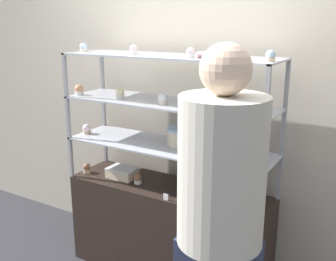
{
  "coord_description": "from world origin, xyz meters",
  "views": [
    {
      "loc": [
        1.32,
        -2.24,
        1.84
      ],
      "look_at": [
        0.0,
        0.0,
        1.12
      ],
      "focal_mm": 42.0,
      "sensor_mm": 36.0,
      "label": 1
    }
  ],
  "objects": [
    {
      "name": "display_riser_middle",
      "position": [
        0.0,
        0.0,
        1.3
      ],
      "size": [
        1.49,
        0.43,
        0.31
      ],
      "color": "#99999E",
      "rests_on": "display_riser_lower"
    },
    {
      "name": "sheet_cake_frosted",
      "position": [
        -0.39,
        -0.02,
        0.74
      ],
      "size": [
        0.22,
        0.15,
        0.07
      ],
      "color": "beige",
      "rests_on": "display_base"
    },
    {
      "name": "display_riser_lower",
      "position": [
        0.0,
        0.0,
        0.99
      ],
      "size": [
        1.49,
        0.43,
        0.31
      ],
      "color": "#99999E",
      "rests_on": "display_base"
    },
    {
      "name": "cupcake_14",
      "position": [
        0.7,
        -0.08,
        1.66
      ],
      "size": [
        0.05,
        0.05,
        0.06
      ],
      "color": "#CCB28C",
      "rests_on": "display_riser_upper"
    },
    {
      "name": "cupcake_0",
      "position": [
        -0.69,
        -0.09,
        0.74
      ],
      "size": [
        0.06,
        0.06,
        0.08
      ],
      "color": "#CCB28C",
      "rests_on": "display_base"
    },
    {
      "name": "cupcake_11",
      "position": [
        -0.67,
        -0.06,
        1.66
      ],
      "size": [
        0.05,
        0.05,
        0.06
      ],
      "color": "beige",
      "rests_on": "display_riser_upper"
    },
    {
      "name": "cupcake_2",
      "position": [
        0.24,
        -0.07,
        0.74
      ],
      "size": [
        0.06,
        0.06,
        0.08
      ],
      "color": "#CCB28C",
      "rests_on": "display_base"
    },
    {
      "name": "layer_cake_centerpiece",
      "position": [
        0.08,
        0.04,
        1.07
      ],
      "size": [
        0.19,
        0.19,
        0.13
      ],
      "color": "beige",
      "rests_on": "display_riser_lower"
    },
    {
      "name": "cupcake_1",
      "position": [
        -0.22,
        -0.06,
        0.74
      ],
      "size": [
        0.06,
        0.06,
        0.08
      ],
      "color": "white",
      "rests_on": "display_base"
    },
    {
      "name": "back_wall",
      "position": [
        0.0,
        0.36,
        1.3
      ],
      "size": [
        8.0,
        0.05,
        2.6
      ],
      "color": "beige",
      "rests_on": "ground_plane"
    },
    {
      "name": "cupcake_8",
      "position": [
        0.01,
        -0.09,
        1.35
      ],
      "size": [
        0.06,
        0.06,
        0.08
      ],
      "color": "beige",
      "rests_on": "display_riser_middle"
    },
    {
      "name": "cupcake_12",
      "position": [
        -0.22,
        -0.07,
        1.66
      ],
      "size": [
        0.05,
        0.05,
        0.06
      ],
      "color": "white",
      "rests_on": "display_riser_upper"
    },
    {
      "name": "customer_figure",
      "position": [
        0.68,
        -0.66,
        0.94
      ],
      "size": [
        0.41,
        0.41,
        1.76
      ],
      "color": "#282D47",
      "rests_on": "ground_plane"
    },
    {
      "name": "donut_glazed",
      "position": [
        0.28,
        -0.01,
        1.64
      ],
      "size": [
        0.13,
        0.13,
        0.03
      ],
      "color": "#EFB2BC",
      "rests_on": "display_riser_upper"
    },
    {
      "name": "price_tag_2",
      "position": [
        0.32,
        -0.19,
        1.34
      ],
      "size": [
        0.04,
        0.0,
        0.04
      ],
      "color": "white",
      "rests_on": "display_riser_middle"
    },
    {
      "name": "display_base",
      "position": [
        0.0,
        0.0,
        0.35
      ],
      "size": [
        1.49,
        0.43,
        0.7
      ],
      "color": "black",
      "rests_on": "ground_plane"
    },
    {
      "name": "price_tag_1",
      "position": [
        0.38,
        -0.19,
        1.03
      ],
      "size": [
        0.04,
        0.0,
        0.04
      ],
      "color": "white",
      "rests_on": "display_riser_lower"
    },
    {
      "name": "cupcake_7",
      "position": [
        -0.35,
        -0.06,
        1.35
      ],
      "size": [
        0.06,
        0.06,
        0.08
      ],
      "color": "white",
      "rests_on": "display_riser_middle"
    },
    {
      "name": "display_riser_upper",
      "position": [
        0.0,
        0.0,
        1.61
      ],
      "size": [
        1.49,
        0.43,
        0.31
      ],
      "color": "#99999E",
      "rests_on": "display_riser_middle"
    },
    {
      "name": "cupcake_5",
      "position": [
        0.68,
        -0.05,
        1.04
      ],
      "size": [
        0.07,
        0.07,
        0.08
      ],
      "color": "white",
      "rests_on": "display_riser_lower"
    },
    {
      "name": "cupcake_9",
      "position": [
        0.33,
        -0.06,
        1.35
      ],
      "size": [
        0.06,
        0.06,
        0.08
      ],
      "color": "#CCB28C",
      "rests_on": "display_riser_middle"
    },
    {
      "name": "price_tag_3",
      "position": [
        0.41,
        -0.19,
        1.65
      ],
      "size": [
        0.04,
        0.0,
        0.04
      ],
      "color": "white",
      "rests_on": "display_riser_upper"
    },
    {
      "name": "cupcake_3",
      "position": [
        0.68,
        -0.09,
        0.74
      ],
      "size": [
        0.06,
        0.06,
        0.08
      ],
      "color": "white",
      "rests_on": "display_base"
    },
    {
      "name": "cupcake_10",
      "position": [
        0.69,
        -0.08,
        1.35
      ],
      "size": [
        0.06,
        0.06,
        0.08
      ],
      "color": "beige",
      "rests_on": "display_riser_middle"
    },
    {
      "name": "cupcake_4",
      "position": [
        -0.69,
        -0.06,
        1.04
      ],
      "size": [
        0.07,
        0.07,
        0.08
      ],
      "color": "#CCB28C",
      "rests_on": "display_riser_lower"
    },
    {
      "name": "cupcake_13",
      "position": [
        0.22,
        -0.1,
        1.66
      ],
      "size": [
        0.05,
        0.05,
        0.06
      ],
      "color": "white",
      "rests_on": "display_riser_upper"
    },
    {
      "name": "price_tag_0",
      "position": [
        0.1,
        -0.19,
        0.72
      ],
      "size": [
        0.04,
        0.0,
        0.04
      ],
      "color": "white",
      "rests_on": "display_base"
    },
    {
      "name": "cupcake_6",
      "position": [
        -0.69,
        -0.11,
        1.35
      ],
      "size": [
        0.06,
        0.06,
        0.08
      ],
      "color": "white",
      "rests_on": "display_riser_middle"
    }
  ]
}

